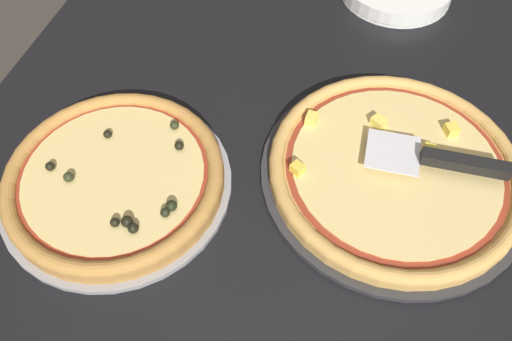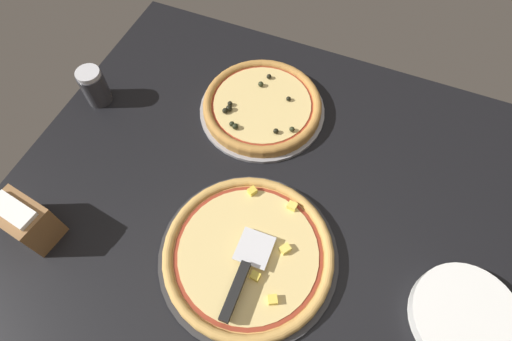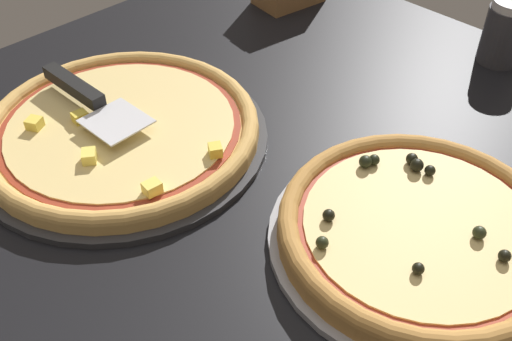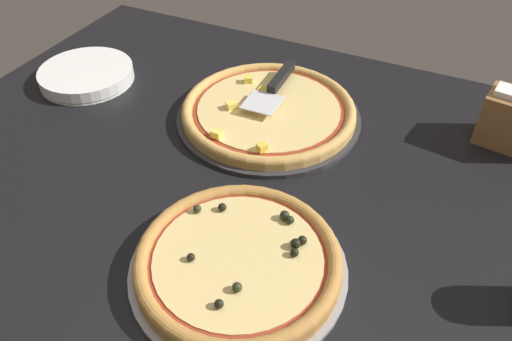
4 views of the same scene
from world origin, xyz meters
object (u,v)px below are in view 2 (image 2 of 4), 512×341
(napkin_holder, at_px, (26,221))
(parmesan_shaker, at_px, (94,86))
(serving_spatula, at_px, (239,281))
(plate_stack, at_px, (465,318))
(pizza_front, at_px, (248,253))
(pizza_back, at_px, (262,105))

(napkin_holder, bearing_deg, parmesan_shaker, 102.64)
(parmesan_shaker, bearing_deg, serving_spatula, -29.94)
(serving_spatula, xyz_separation_m, plate_stack, (0.48, 0.12, -0.04))
(pizza_front, bearing_deg, pizza_back, 107.92)
(pizza_back, relative_size, plate_stack, 1.44)
(pizza_back, bearing_deg, pizza_front, -72.08)
(plate_stack, xyz_separation_m, napkin_holder, (-1.00, -0.19, 0.04))
(pizza_front, xyz_separation_m, parmesan_shaker, (-0.60, 0.28, 0.03))
(serving_spatula, bearing_deg, parmesan_shaker, 150.06)
(pizza_front, xyz_separation_m, napkin_holder, (-0.51, -0.14, 0.04))
(parmesan_shaker, height_order, napkin_holder, napkin_holder)
(pizza_back, relative_size, napkin_holder, 2.44)
(parmesan_shaker, xyz_separation_m, napkin_holder, (0.09, -0.42, 0.01))
(serving_spatula, xyz_separation_m, napkin_holder, (-0.52, -0.06, 0.01))
(pizza_back, bearing_deg, serving_spatula, -73.53)
(parmesan_shaker, bearing_deg, pizza_front, -24.76)
(pizza_back, bearing_deg, plate_stack, -30.64)
(pizza_front, relative_size, parmesan_shaker, 3.56)
(pizza_back, xyz_separation_m, napkin_holder, (-0.37, -0.56, 0.03))
(pizza_back, distance_m, plate_stack, 0.73)
(napkin_holder, bearing_deg, pizza_front, 15.29)
(pizza_front, height_order, parmesan_shaker, parmesan_shaker)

